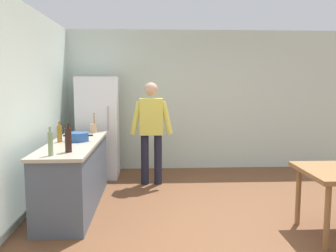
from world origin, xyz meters
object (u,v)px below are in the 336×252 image
Objects in this scene: utensil_jar at (93,128)px; bottle_vinegar_tall at (50,143)px; refrigerator at (98,127)px; bottle_wine_dark at (68,140)px; bottle_oil_amber at (59,134)px; person at (151,126)px; cooking_pot at (78,137)px.

bottle_vinegar_tall is at bearing -95.80° from utensil_jar.
refrigerator is at bearing 86.34° from bottle_vinegar_tall.
bottle_wine_dark is at bearing -91.17° from utensil_jar.
bottle_wine_dark is at bearing -68.79° from bottle_oil_amber.
utensil_jar is (-0.93, -0.15, 0.00)m from person.
refrigerator is 1.62m from bottle_oil_amber.
bottle_vinegar_tall is (-0.16, -2.50, 0.14)m from refrigerator.
bottle_wine_dark reaches higher than cooking_pot.
refrigerator is 4.50× the size of cooking_pot.
bottle_oil_amber is 0.82× the size of bottle_wine_dark.
bottle_vinegar_tall is 0.92m from bottle_oil_amber.
person is at bearing 39.97° from bottle_oil_amber.
utensil_jar is 1.61m from bottle_wine_dark.
person is 5.00× the size of bottle_wine_dark.
cooking_pot is 1.25× the size of utensil_jar.
person is 5.31× the size of bottle_vinegar_tall.
cooking_pot is at bearing 12.74° from bottle_oil_amber.
bottle_vinegar_tall is 0.24m from bottle_wine_dark.
person is 4.25× the size of cooking_pot.
utensil_jar reaches higher than bottle_oil_amber.
bottle_vinegar_tall reaches higher than bottle_oil_amber.
cooking_pot is 0.25m from bottle_oil_amber.
bottle_wine_dark is at bearing -118.67° from person.
person reaches higher than utensil_jar.
bottle_vinegar_tall reaches higher than cooking_pot.
cooking_pot is (-1.00, -0.98, -0.02)m from person.
person is at bearing 61.33° from bottle_wine_dark.
cooking_pot is 1.18× the size of bottle_wine_dark.
bottle_oil_amber is (-0.13, 0.91, -0.02)m from bottle_vinegar_tall.
bottle_vinegar_tall is (-0.18, -1.80, 0.06)m from utensil_jar.
refrigerator reaches higher than cooking_pot.
refrigerator is at bearing 79.72° from bottle_oil_amber.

